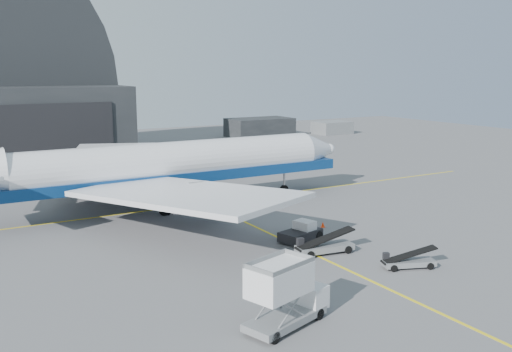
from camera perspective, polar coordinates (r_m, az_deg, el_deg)
ground at (r=46.97m, az=5.44°, el=-7.63°), size 200.00×200.00×0.00m
taxi_lines at (r=57.27m, az=-1.99°, el=-4.21°), size 80.00×42.12×0.02m
distant_bldg_a at (r=126.58m, az=0.37°, el=4.00°), size 14.00×8.00×4.00m
distant_bldg_b at (r=132.84m, az=7.60°, el=4.22°), size 8.00×6.00×2.80m
airliner at (r=60.96m, az=-9.75°, el=0.95°), size 46.66×45.25×16.38m
catering_truck at (r=33.43m, az=2.90°, el=-11.73°), size 6.04×3.70×3.90m
pushback_tug at (r=49.84m, az=4.55°, el=-5.74°), size 4.19×3.07×1.75m
belt_loader_a at (r=46.71m, az=6.82°, el=-6.99°), size 5.14×2.31×1.92m
belt_loader_b at (r=44.67m, az=14.96°, el=-8.26°), size 4.22×2.65×1.59m
traffic_cone at (r=54.27m, az=6.70°, el=-4.85°), size 0.37×0.37×0.54m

